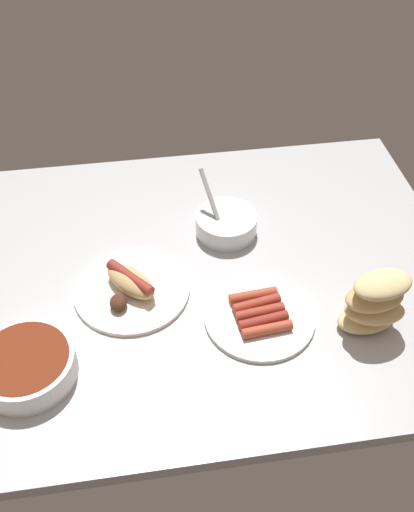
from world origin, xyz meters
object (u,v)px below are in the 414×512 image
object	(u,v)px
plate_hotdog_assembled	(131,287)
bowl_coleslaw	(226,223)
bread_stack	(374,303)
bowl_chili	(26,365)
plate_sausages	(260,315)

from	to	relation	value
plate_hotdog_assembled	bowl_coleslaw	distance (cm)	28.68
bowl_coleslaw	bread_stack	distance (cm)	40.74
bowl_chili	plate_sausages	xyz separation A→B (cm)	(-46.60, -6.85, -2.01)
plate_hotdog_assembled	bread_stack	size ratio (longest dim) A/B	1.75
bread_stack	bowl_chili	xyz separation A→B (cm)	(68.20, 1.56, -4.22)
plate_hotdog_assembled	bowl_chili	size ratio (longest dim) A/B	1.34
bread_stack	bowl_chili	bearing A→B (deg)	1.31
bowl_chili	plate_sausages	distance (cm)	47.14
bowl_coleslaw	bread_stack	size ratio (longest dim) A/B	1.02
plate_hotdog_assembled	bowl_chili	xyz separation A→B (cm)	(20.61, 18.14, 1.30)
bowl_coleslaw	bowl_chili	bearing A→B (deg)	37.71
plate_hotdog_assembled	bread_stack	distance (cm)	50.70
plate_hotdog_assembled	bowl_coleslaw	size ratio (longest dim) A/B	1.72
plate_hotdog_assembled	plate_sausages	xyz separation A→B (cm)	(-25.99, 11.29, -0.71)
plate_hotdog_assembled	plate_sausages	bearing A→B (deg)	156.52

